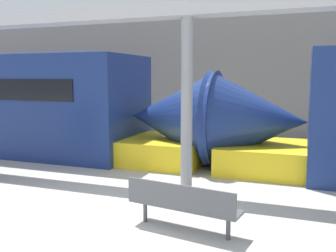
{
  "coord_description": "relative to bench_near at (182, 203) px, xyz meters",
  "views": [
    {
      "loc": [
        3.04,
        -4.51,
        2.45
      ],
      "look_at": [
        0.28,
        3.03,
        1.4
      ],
      "focal_mm": 40.0,
      "sensor_mm": 36.0,
      "label": 1
    }
  ],
  "objects": [
    {
      "name": "station_wall",
      "position": [
        -1.29,
        10.07,
        2.02
      ],
      "size": [
        56.0,
        0.2,
        5.0
      ],
      "primitive_type": "cube",
      "color": "gray",
      "rests_on": "ground_plane"
    },
    {
      "name": "bench_near",
      "position": [
        0.0,
        0.0,
        0.0
      ],
      "size": [
        1.91,
        0.73,
        0.8
      ],
      "rotation": [
        0.0,
        0.0,
        -0.16
      ],
      "color": "#4C4F54",
      "rests_on": "ground_plane"
    },
    {
      "name": "support_column_near",
      "position": [
        -0.67,
        2.38,
        1.38
      ],
      "size": [
        0.26,
        0.26,
        3.72
      ],
      "primitive_type": "cylinder",
      "color": "gray",
      "rests_on": "ground_plane"
    },
    {
      "name": "ground_plane",
      "position": [
        -1.29,
        -0.92,
        -0.48
      ],
      "size": [
        60.0,
        60.0,
        0.0
      ],
      "primitive_type": "plane",
      "color": "#B2AFA8"
    },
    {
      "name": "canopy_beam",
      "position": [
        -0.67,
        2.38,
        3.38
      ],
      "size": [
        28.0,
        0.6,
        0.28
      ],
      "primitive_type": "cube",
      "color": "#B7B7BC",
      "rests_on": "support_column_near"
    }
  ]
}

